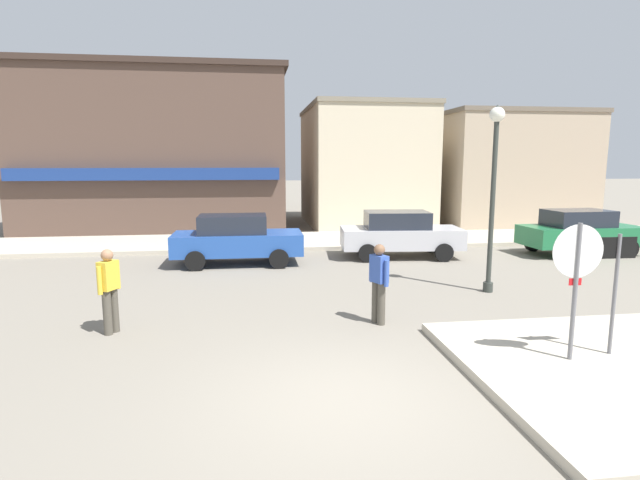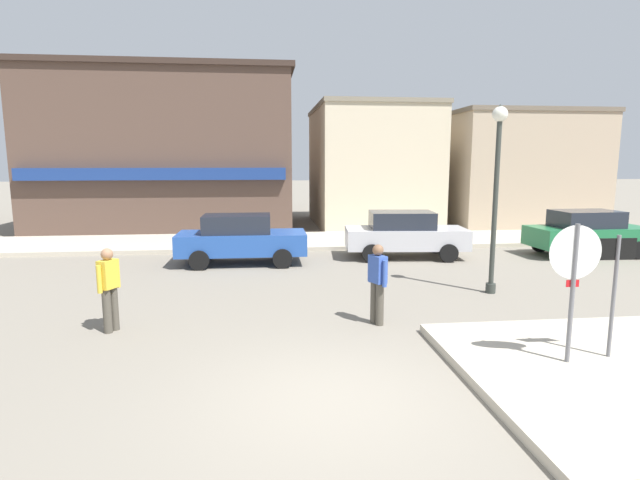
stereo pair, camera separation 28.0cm
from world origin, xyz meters
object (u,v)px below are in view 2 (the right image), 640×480
object	(u,v)px
one_way_sign	(615,284)
stop_sign	(574,275)
parked_car_nearest	(241,238)
parked_car_second	(405,234)
parked_car_third	(588,232)
pedestrian_crossing_far	(377,282)
lamp_post	(497,172)
pedestrian_crossing_near	(109,287)

from	to	relation	value
one_way_sign	stop_sign	bearing A→B (deg)	-170.91
stop_sign	parked_car_nearest	world-z (taller)	stop_sign
one_way_sign	parked_car_second	world-z (taller)	one_way_sign
parked_car_nearest	parked_car_third	xyz separation A→B (m)	(11.79, 0.07, 0.00)
one_way_sign	pedestrian_crossing_far	bearing A→B (deg)	142.83
stop_sign	parked_car_nearest	xyz separation A→B (m)	(-5.37, 8.87, -0.71)
lamp_post	pedestrian_crossing_far	bearing A→B (deg)	-148.72
stop_sign	one_way_sign	xyz separation A→B (m)	(0.78, 0.12, -0.19)
one_way_sign	parked_car_nearest	bearing A→B (deg)	125.11
parked_car_second	pedestrian_crossing_far	bearing A→B (deg)	-110.15
lamp_post	pedestrian_crossing_far	size ratio (longest dim) A/B	2.82
parked_car_nearest	pedestrian_crossing_far	size ratio (longest dim) A/B	2.49
lamp_post	pedestrian_crossing_far	world-z (taller)	lamp_post
parked_car_second	pedestrian_crossing_near	world-z (taller)	pedestrian_crossing_near
pedestrian_crossing_far	parked_car_nearest	bearing A→B (deg)	115.04
lamp_post	one_way_sign	bearing A→B (deg)	-91.67
pedestrian_crossing_far	parked_car_third	bearing A→B (deg)	35.91
stop_sign	parked_car_nearest	bearing A→B (deg)	121.20
parked_car_third	parked_car_second	bearing A→B (deg)	176.82
parked_car_second	pedestrian_crossing_near	distance (m)	10.09
parked_car_third	stop_sign	bearing A→B (deg)	-125.64
parked_car_second	parked_car_nearest	bearing A→B (deg)	-175.52
parked_car_third	parked_car_nearest	bearing A→B (deg)	-179.65
parked_car_second	parked_car_third	world-z (taller)	same
pedestrian_crossing_near	parked_car_third	bearing A→B (deg)	24.17
stop_sign	one_way_sign	distance (m)	0.81
lamp_post	parked_car_nearest	size ratio (longest dim) A/B	1.13
one_way_sign	lamp_post	bearing A→B (deg)	88.33
parked_car_second	one_way_sign	bearing A→B (deg)	-85.51
parked_car_nearest	parked_car_second	xyz separation A→B (m)	(5.43, 0.43, 0.00)
parked_car_third	pedestrian_crossing_far	world-z (taller)	pedestrian_crossing_far
one_way_sign	parked_car_third	size ratio (longest dim) A/B	0.52
parked_car_nearest	parked_car_third	size ratio (longest dim) A/B	0.99
one_way_sign	pedestrian_crossing_far	distance (m)	4.04
lamp_post	parked_car_second	xyz separation A→B (m)	(-0.85, 4.73, -2.15)
stop_sign	pedestrian_crossing_far	size ratio (longest dim) A/B	1.43
parked_car_nearest	lamp_post	bearing A→B (deg)	-34.41
one_way_sign	pedestrian_crossing_far	world-z (taller)	one_way_sign
one_way_sign	lamp_post	xyz separation A→B (m)	(0.13, 4.45, 1.63)
stop_sign	pedestrian_crossing_near	xyz separation A→B (m)	(-7.56, 2.68, -0.65)
stop_sign	lamp_post	world-z (taller)	lamp_post
one_way_sign	lamp_post	world-z (taller)	lamp_post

